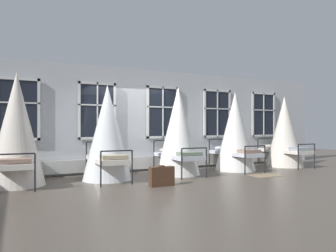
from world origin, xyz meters
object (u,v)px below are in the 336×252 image
cot_sixth (284,132)px  cot_second (17,130)px  cot_fourth (178,132)px  suitcase_dark (162,176)px  cot_third (107,134)px  cot_fifth (235,132)px

cot_sixth → cot_second: bearing=89.5°
cot_sixth → cot_fourth: bearing=90.3°
cot_second → suitcase_dark: 3.46m
cot_third → suitcase_dark: 1.90m
cot_fifth → cot_sixth: size_ratio=1.02×
cot_fourth → cot_sixth: (4.13, 0.07, -0.04)m
cot_fourth → cot_third: bearing=90.4°
cot_third → cot_sixth: size_ratio=1.01×
cot_second → suitcase_dark: size_ratio=4.59×
cot_fifth → suitcase_dark: size_ratio=4.31×
cot_third → suitcase_dark: (0.88, -1.40, -0.94)m
cot_second → cot_sixth: 8.25m
cot_second → cot_sixth: bearing=-88.5°
cot_fifth → suitcase_dark: bearing=113.9°
cot_second → cot_fourth: cot_second is taller
cot_fourth → suitcase_dark: (-1.15, -1.41, -0.98)m
cot_second → cot_sixth: size_ratio=1.09×
cot_sixth → cot_fifth: bearing=90.6°
cot_third → cot_fifth: cot_fifth is taller
cot_fifth → cot_sixth: 2.12m
suitcase_dark → cot_third: bearing=123.7°
cot_fourth → cot_fifth: bearing=-89.4°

